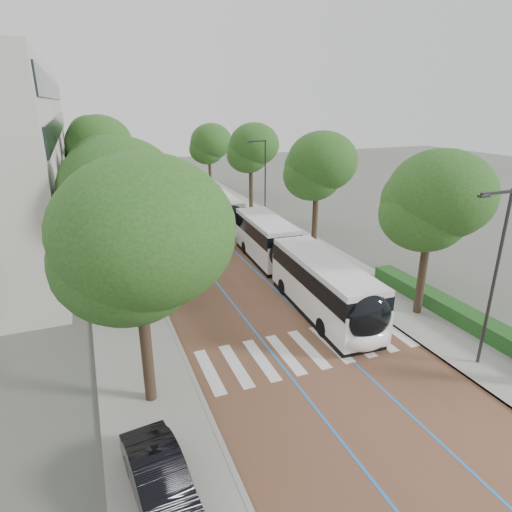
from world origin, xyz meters
The scene contains 20 objects.
ground centered at (0.00, 0.00, 0.00)m, with size 160.00×160.00×0.00m, color #51544C.
road centered at (0.00, 40.00, 0.01)m, with size 11.00×140.00×0.02m, color brown.
sidewalk_left centered at (-7.50, 40.00, 0.06)m, with size 4.00×140.00×0.12m, color gray.
sidewalk_right centered at (7.50, 40.00, 0.06)m, with size 4.00×140.00×0.12m, color gray.
kerb_left centered at (-5.60, 40.00, 0.06)m, with size 0.20×140.00×0.14m, color gray.
kerb_right centered at (5.60, 40.00, 0.06)m, with size 0.20×140.00×0.14m, color gray.
zebra_crossing centered at (0.20, 1.00, 0.03)m, with size 10.55×3.60×0.01m.
lane_line_left centered at (-1.60, 40.00, 0.02)m, with size 0.12×126.00×0.01m, color blue.
lane_line_right centered at (1.60, 40.00, 0.02)m, with size 0.12×126.00×0.01m, color blue.
hedge centered at (9.10, 0.00, 0.52)m, with size 1.20×14.00×0.80m, color #1A4417.
streetlight_near centered at (6.62, -3.00, 4.82)m, with size 1.82×0.20×8.00m.
streetlight_far centered at (6.62, 22.00, 4.82)m, with size 1.82×0.20×8.00m.
lamp_post_left centered at (-6.10, 8.00, 4.12)m, with size 0.14×0.14×8.00m, color #2A2A2C.
trees_left centered at (-7.50, 23.68, 6.58)m, with size 6.40×61.29×9.72m.
trees_right centered at (7.70, 22.80, 6.20)m, with size 5.70×47.57×8.80m.
lead_bus centered at (2.94, 7.89, 1.63)m, with size 3.55×18.51×3.20m.
bus_queued_0 centered at (2.59, 24.18, 1.62)m, with size 3.05×12.49×3.20m.
bus_queued_1 centered at (2.75, 36.56, 1.62)m, with size 2.96×12.48×3.20m.
bus_queued_2 centered at (2.36, 50.56, 1.62)m, with size 2.72×12.44×3.20m.
parked_car centered at (-7.94, -4.78, 0.83)m, with size 1.49×4.29×1.41m, color black.
Camera 1 is at (-8.89, -14.79, 11.34)m, focal length 30.00 mm.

